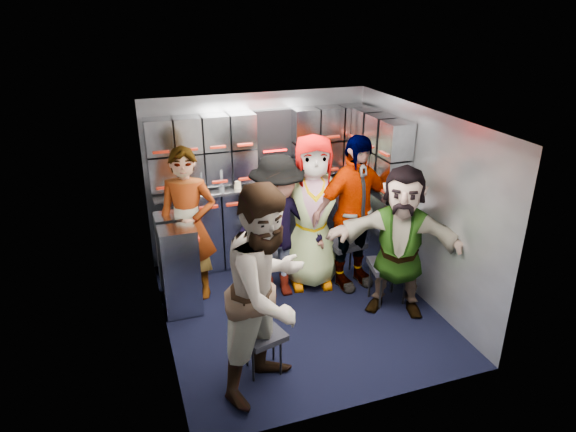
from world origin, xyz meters
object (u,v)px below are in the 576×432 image
object	(u,v)px
attendant_standing	(188,225)
attendant_arc_d	(353,214)
jump_seat_center	(306,244)
attendant_arc_e	(400,242)
jump_seat_mid_left	(273,259)
attendant_arc_b	(277,228)
attendant_arc_c	(312,213)
jump_seat_mid_right	(344,245)
attendant_arc_a	(268,292)
jump_seat_near_left	(263,337)
jump_seat_near_right	(388,267)

from	to	relation	value
attendant_standing	attendant_arc_d	size ratio (longest dim) A/B	0.96
jump_seat_center	attendant_arc_d	bearing A→B (deg)	-40.18
attendant_arc_e	attendant_arc_d	bearing A→B (deg)	141.72
jump_seat_mid_left	attendant_arc_b	size ratio (longest dim) A/B	0.27
attendant_arc_c	attendant_arc_d	world-z (taller)	attendant_arc_d
attendant_arc_c	attendant_arc_e	world-z (taller)	attendant_arc_c
jump_seat_mid_right	attendant_standing	bearing A→B (deg)	174.06
attendant_arc_a	attendant_arc_e	xyz separation A→B (m)	(1.63, 0.68, -0.12)
jump_seat_mid_right	attendant_arc_b	world-z (taller)	attendant_arc_b
attendant_arc_c	jump_seat_mid_right	bearing A→B (deg)	12.44
attendant_arc_c	jump_seat_center	bearing A→B (deg)	102.18
attendant_arc_b	jump_seat_mid_right	bearing A→B (deg)	9.15
jump_seat_mid_left	attendant_standing	size ratio (longest dim) A/B	0.26
jump_seat_mid_left	jump_seat_mid_right	xyz separation A→B (m)	(0.87, -0.07, 0.07)
jump_seat_mid_left	attendant_arc_c	xyz separation A→B (m)	(0.45, -0.07, 0.54)
jump_seat_mid_left	attendant_arc_a	world-z (taller)	attendant_arc_a
attendant_arc_a	attendant_arc_b	distance (m)	1.49
jump_seat_mid_right	attendant_arc_d	distance (m)	0.51
jump_seat_center	attendant_arc_e	size ratio (longest dim) A/B	0.29
jump_seat_center	attendant_standing	world-z (taller)	attendant_standing
attendant_arc_e	jump_seat_mid_left	bearing A→B (deg)	173.05
jump_seat_mid_left	attendant_arc_e	world-z (taller)	attendant_arc_e
jump_seat_near_left	attendant_arc_b	world-z (taller)	attendant_arc_b
jump_seat_mid_left	attendant_standing	bearing A→B (deg)	172.72
jump_seat_near_left	jump_seat_mid_right	bearing A→B (deg)	43.41
attendant_standing	attendant_arc_d	xyz separation A→B (m)	(1.79, -0.37, 0.04)
attendant_arc_b	attendant_arc_d	distance (m)	0.88
jump_seat_near_left	jump_seat_mid_left	xyz separation A→B (m)	(0.53, 1.39, -0.00)
jump_seat_center	attendant_arc_c	xyz separation A→B (m)	(0.00, -0.18, 0.48)
jump_seat_mid_left	attendant_arc_d	size ratio (longest dim) A/B	0.25
jump_seat_center	attendant_arc_b	bearing A→B (deg)	-147.08
attendant_arc_b	attendant_arc_c	size ratio (longest dim) A/B	0.92
attendant_arc_c	jump_seat_near_right	bearing A→B (deg)	-32.41
jump_seat_near_left	attendant_arc_e	size ratio (longest dim) A/B	0.26
jump_seat_near_left	attendant_arc_a	size ratio (longest dim) A/B	0.22
attendant_arc_e	attendant_arc_a	bearing A→B (deg)	-125.23
attendant_arc_d	jump_seat_center	bearing A→B (deg)	129.61
jump_seat_near_right	jump_seat_mid_right	bearing A→B (deg)	109.55
jump_seat_center	attendant_arc_b	size ratio (longest dim) A/B	0.29
jump_seat_near_left	attendant_standing	distance (m)	1.64
jump_seat_center	attendant_arc_b	xyz separation A→B (m)	(-0.45, -0.29, 0.40)
jump_seat_mid_left	jump_seat_center	xyz separation A→B (m)	(0.45, 0.11, 0.06)
attendant_arc_a	attendant_arc_c	size ratio (longest dim) A/B	1.04
jump_seat_mid_right	attendant_arc_b	distance (m)	0.96
jump_seat_mid_left	jump_seat_near_right	world-z (taller)	jump_seat_near_right
attendant_arc_a	jump_seat_center	bearing A→B (deg)	22.83
attendant_standing	attendant_arc_d	world-z (taller)	attendant_arc_d
jump_seat_mid_left	jump_seat_near_right	distance (m)	1.31
attendant_arc_e	jump_seat_center	bearing A→B (deg)	155.23
jump_seat_near_right	attendant_standing	size ratio (longest dim) A/B	0.27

